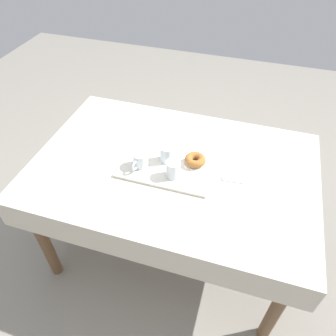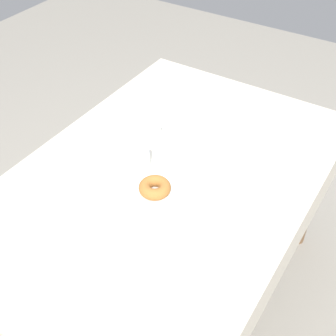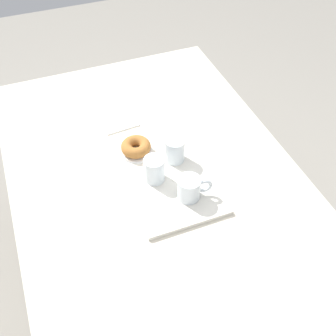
{
  "view_description": "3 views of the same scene",
  "coord_description": "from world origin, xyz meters",
  "views": [
    {
      "loc": [
        -0.33,
        1.16,
        1.88
      ],
      "look_at": [
        0.01,
        0.05,
        0.76
      ],
      "focal_mm": 34.06,
      "sensor_mm": 36.0,
      "label": 1
    },
    {
      "loc": [
        -1.01,
        -0.65,
        1.82
      ],
      "look_at": [
        0.02,
        -0.0,
        0.76
      ],
      "focal_mm": 48.75,
      "sensor_mm": 36.0,
      "label": 2
    },
    {
      "loc": [
        0.97,
        -0.32,
        1.82
      ],
      "look_at": [
        0.03,
        0.04,
        0.78
      ],
      "focal_mm": 45.15,
      "sensor_mm": 36.0,
      "label": 3
    }
  ],
  "objects": [
    {
      "name": "ground_plane",
      "position": [
        0.0,
        0.0,
        0.0
      ],
      "size": [
        6.0,
        6.0,
        0.0
      ],
      "primitive_type": "plane",
      "color": "gray"
    },
    {
      "name": "dining_table",
      "position": [
        0.0,
        0.0,
        0.65
      ],
      "size": [
        1.46,
        0.98,
        0.74
      ],
      "color": "beige",
      "rests_on": "ground"
    },
    {
      "name": "serving_tray",
      "position": [
        0.03,
        0.03,
        0.75
      ],
      "size": [
        0.47,
        0.29,
        0.01
      ],
      "primitive_type": "cube",
      "color": "silver",
      "rests_on": "dining_table"
    },
    {
      "name": "tea_mug_left",
      "position": [
        0.15,
        0.07,
        0.79
      ],
      "size": [
        0.08,
        0.12,
        0.08
      ],
      "color": "white",
      "rests_on": "serving_tray"
    },
    {
      "name": "water_glass_near",
      "position": [
        -0.02,
        0.09,
        0.79
      ],
      "size": [
        0.07,
        0.07,
        0.09
      ],
      "color": "white",
      "rests_on": "serving_tray"
    },
    {
      "name": "water_glass_far",
      "position": [
        0.04,
        -0.01,
        0.79
      ],
      "size": [
        0.07,
        0.07,
        0.09
      ],
      "color": "white",
      "rests_on": "serving_tray"
    },
    {
      "name": "donut_plate_left",
      "position": [
        -0.11,
        -0.03,
        0.76
      ],
      "size": [
        0.12,
        0.12,
        0.01
      ],
      "primitive_type": "cylinder",
      "color": "white",
      "rests_on": "serving_tray"
    },
    {
      "name": "sugar_donut_left",
      "position": [
        -0.11,
        -0.03,
        0.78
      ],
      "size": [
        0.11,
        0.11,
        0.04
      ],
      "primitive_type": "torus",
      "color": "#A3662D",
      "rests_on": "donut_plate_left"
    },
    {
      "name": "paper_napkin",
      "position": [
        -0.31,
        -0.04,
        0.74
      ],
      "size": [
        0.11,
        0.14,
        0.01
      ],
      "primitive_type": "cube",
      "rotation": [
        0.0,
        0.0,
        0.08
      ],
      "color": "white",
      "rests_on": "dining_table"
    }
  ]
}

